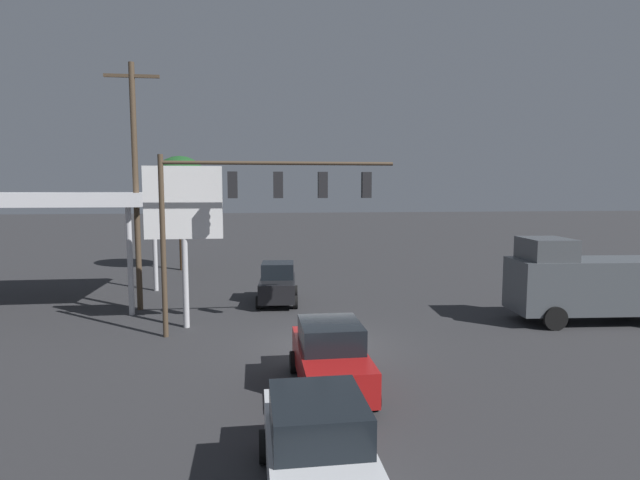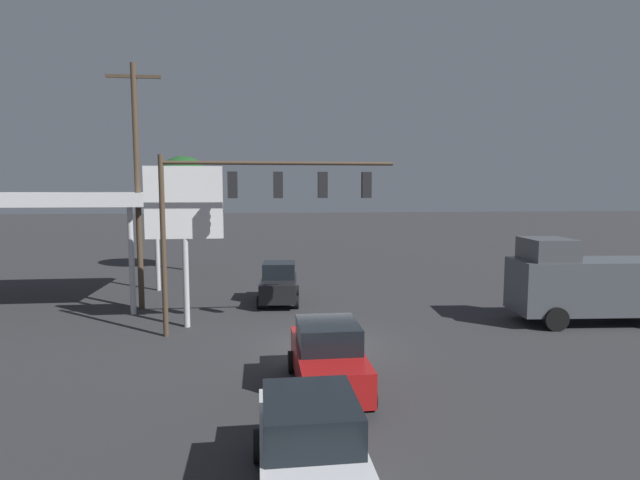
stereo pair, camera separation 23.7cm
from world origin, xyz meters
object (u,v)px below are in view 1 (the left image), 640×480
object	(u,v)px
delivery_truck	(589,282)
hatchback_crossing	(278,284)
street_tree	(180,185)
traffic_signal_assembly	(259,198)
sedan_waiting	(330,356)
price_sign	(183,209)
sedan_far	(318,450)
utility_pole	(136,182)

from	to	relation	value
delivery_truck	hatchback_crossing	size ratio (longest dim) A/B	1.77
hatchback_crossing	street_tree	size ratio (longest dim) A/B	0.50
traffic_signal_assembly	hatchback_crossing	distance (m)	6.83
traffic_signal_assembly	delivery_truck	xyz separation A→B (m)	(-13.76, -0.03, -3.56)
street_tree	sedan_waiting	bearing A→B (deg)	108.41
delivery_truck	price_sign	bearing A→B (deg)	-0.29
sedan_far	price_sign	bearing A→B (deg)	-162.41
delivery_truck	sedan_far	bearing A→B (deg)	43.77
hatchback_crossing	delivery_truck	bearing A→B (deg)	72.05
hatchback_crossing	street_tree	distance (m)	13.38
traffic_signal_assembly	sedan_far	distance (m)	11.56
utility_pole	price_sign	size ratio (longest dim) A/B	1.72
price_sign	sedan_waiting	xyz separation A→B (m)	(-4.91, 6.95, -3.86)
hatchback_crossing	sedan_waiting	size ratio (longest dim) A/B	0.89
hatchback_crossing	traffic_signal_assembly	bearing A→B (deg)	-5.52
delivery_truck	sedan_far	distance (m)	16.69
traffic_signal_assembly	sedan_waiting	size ratio (longest dim) A/B	2.01
price_sign	street_tree	distance (m)	15.02
street_tree	delivery_truck	bearing A→B (deg)	140.03
hatchback_crossing	street_tree	xyz separation A→B (m)	(6.19, -10.78, 4.95)
hatchback_crossing	street_tree	world-z (taller)	street_tree
hatchback_crossing	sedan_waiting	bearing A→B (deg)	9.52
delivery_truck	sedan_waiting	world-z (taller)	delivery_truck
utility_pole	hatchback_crossing	bearing A→B (deg)	-174.16
utility_pole	sedan_waiting	world-z (taller)	utility_pole
delivery_truck	sedan_far	world-z (taller)	delivery_truck
price_sign	hatchback_crossing	bearing A→B (deg)	-133.86
traffic_signal_assembly	delivery_truck	world-z (taller)	traffic_signal_assembly
sedan_waiting	street_tree	world-z (taller)	street_tree
price_sign	street_tree	size ratio (longest dim) A/B	0.83
utility_pole	sedan_far	world-z (taller)	utility_pole
utility_pole	sedan_far	xyz separation A→B (m)	(-6.55, 15.26, -4.96)
price_sign	traffic_signal_assembly	bearing A→B (deg)	157.80
utility_pole	street_tree	size ratio (longest dim) A/B	1.43
utility_pole	delivery_truck	bearing A→B (deg)	166.77
street_tree	traffic_signal_assembly	bearing A→B (deg)	108.33
traffic_signal_assembly	hatchback_crossing	size ratio (longest dim) A/B	2.27
sedan_far	street_tree	size ratio (longest dim) A/B	0.56
price_sign	sedan_far	distance (m)	13.13
sedan_far	hatchback_crossing	size ratio (longest dim) A/B	1.13
sedan_far	sedan_waiting	bearing A→B (deg)	168.39
delivery_truck	sedan_waiting	size ratio (longest dim) A/B	1.57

